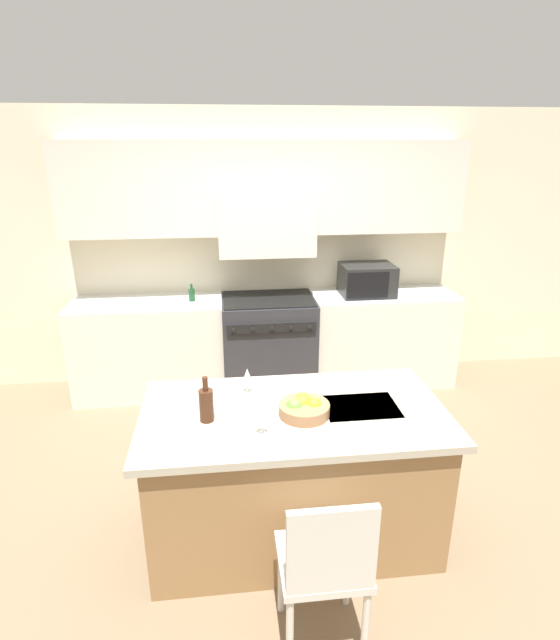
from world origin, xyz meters
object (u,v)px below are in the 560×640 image
island_chair (326,564)px  wine_glass_far (247,376)px  range_stove (269,343)px  wine_glass_near (262,416)px  oil_bottle_on_counter (192,294)px  wine_bottle (206,404)px  microwave (367,280)px  fruit_bowl (304,408)px

island_chair → wine_glass_far: 1.19m
range_stove → wine_glass_far: 1.91m
wine_glass_near → oil_bottle_on_counter: (-0.48, 2.30, 0.01)m
island_chair → wine_glass_near: 0.78m
island_chair → range_stove: bearing=89.9°
wine_bottle → wine_glass_far: (0.25, 0.31, 0.01)m
microwave → wine_glass_near: microwave is taller
wine_glass_near → fruit_bowl: (0.26, 0.18, -0.07)m
range_stove → island_chair: (-0.01, -2.87, 0.07)m
range_stove → wine_glass_near: (-0.25, -2.29, 0.53)m
range_stove → oil_bottle_on_counter: (-0.73, 0.01, 0.53)m
wine_glass_near → fruit_bowl: wine_glass_near is taller
fruit_bowl → wine_glass_near: bearing=-145.1°
range_stove → island_chair: island_chair is taller
wine_glass_far → microwave: bearing=54.9°
range_stove → wine_glass_far: wine_glass_far is taller
wine_glass_near → oil_bottle_on_counter: 2.35m
island_chair → oil_bottle_on_counter: bearing=104.1°
fruit_bowl → oil_bottle_on_counter: (-0.74, 2.12, 0.08)m
microwave → island_chair: size_ratio=0.54×
microwave → fruit_bowl: 2.35m
wine_glass_near → wine_glass_far: (-0.05, 0.48, 0.00)m
island_chair → fruit_bowl: size_ratio=3.19×
wine_bottle → island_chair: bearing=-54.5°
wine_bottle → wine_glass_far: 0.39m
range_stove → wine_bottle: (-0.55, -2.12, 0.52)m
range_stove → wine_glass_near: size_ratio=5.67×
microwave → wine_bottle: microwave is taller
range_stove → oil_bottle_on_counter: oil_bottle_on_counter is taller
range_stove → fruit_bowl: size_ratio=3.18×
island_chair → oil_bottle_on_counter: (-0.73, 2.88, 0.46)m
range_stove → island_chair: 2.88m
island_chair → wine_glass_far: (-0.29, 1.06, 0.46)m
microwave → wine_bottle: 2.63m
wine_glass_far → fruit_bowl: size_ratio=0.56×
wine_glass_far → wine_bottle: bearing=-128.8°
range_stove → wine_glass_far: bearing=-99.4°
microwave → fruit_bowl: (-0.98, -2.13, -0.16)m
microwave → fruit_bowl: bearing=-114.6°
microwave → oil_bottle_on_counter: (-1.72, -0.01, -0.09)m
island_chair → fruit_bowl: (0.01, 0.76, 0.38)m
range_stove → microwave: 1.16m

